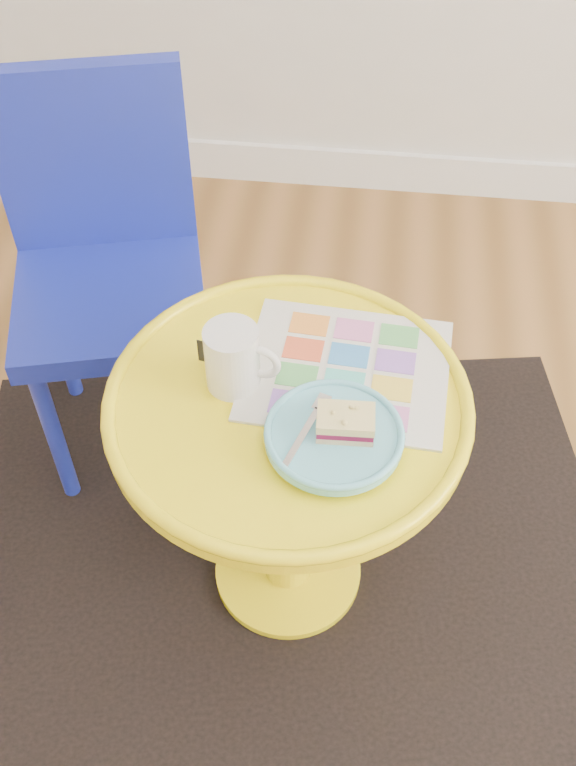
# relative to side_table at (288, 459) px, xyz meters

# --- Properties ---
(room_walls) EXTENTS (4.00, 4.00, 4.00)m
(room_walls) POSITION_rel_side_table_xyz_m (-0.68, 0.32, -0.32)
(room_walls) COLOR silver
(room_walls) RESTS_ON ground
(rug) EXTENTS (1.47, 1.31, 0.01)m
(rug) POSITION_rel_side_table_xyz_m (0.00, 0.00, -0.38)
(rug) COLOR black
(rug) RESTS_ON ground
(side_table) EXTENTS (0.56, 0.56, 0.53)m
(side_table) POSITION_rel_side_table_xyz_m (0.00, 0.00, 0.00)
(side_table) COLOR yellow
(side_table) RESTS_ON ground
(chair) EXTENTS (0.43, 0.43, 0.81)m
(chair) POSITION_rel_side_table_xyz_m (-0.39, 0.38, 0.08)
(chair) COLOR #18259E
(chair) RESTS_ON ground
(newspaper) EXTENTS (0.33, 0.29, 0.01)m
(newspaper) POSITION_rel_side_table_xyz_m (0.08, 0.07, 0.15)
(newspaper) COLOR silver
(newspaper) RESTS_ON side_table
(mug) EXTENTS (0.12, 0.08, 0.11)m
(mug) POSITION_rel_side_table_xyz_m (-0.09, 0.03, 0.21)
(mug) COLOR white
(mug) RESTS_ON side_table
(plate) EXTENTS (0.20, 0.20, 0.02)m
(plate) POSITION_rel_side_table_xyz_m (0.08, -0.08, 0.17)
(plate) COLOR #63BCD2
(plate) RESTS_ON newspaper
(cake_slice) EXTENTS (0.08, 0.06, 0.04)m
(cake_slice) POSITION_rel_side_table_xyz_m (0.09, -0.07, 0.20)
(cake_slice) COLOR #D3BC8C
(cake_slice) RESTS_ON plate
(fork) EXTENTS (0.06, 0.14, 0.00)m
(fork) POSITION_rel_side_table_xyz_m (0.04, -0.07, 0.18)
(fork) COLOR silver
(fork) RESTS_ON plate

